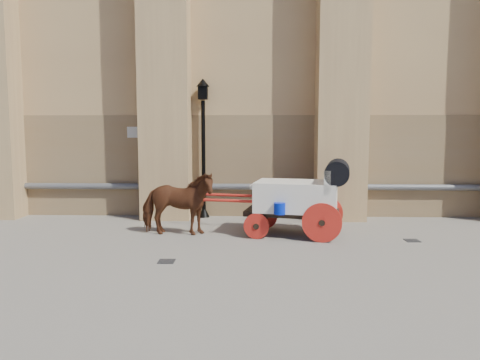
{
  "coord_description": "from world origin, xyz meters",
  "views": [
    {
      "loc": [
        1.54,
        -9.8,
        2.59
      ],
      "look_at": [
        1.2,
        1.49,
        1.36
      ],
      "focal_mm": 35.0,
      "sensor_mm": 36.0,
      "label": 1
    }
  ],
  "objects": [
    {
      "name": "drain_grate_far",
      "position": [
        5.24,
        0.99,
        0.01
      ],
      "size": [
        0.33,
        0.33,
        0.01
      ],
      "primitive_type": "cube",
      "rotation": [
        0.0,
        0.0,
        0.03
      ],
      "color": "black",
      "rests_on": "ground"
    },
    {
      "name": "drain_grate_near",
      "position": [
        -0.18,
        -0.89,
        0.01
      ],
      "size": [
        0.32,
        0.32,
        0.01
      ],
      "primitive_type": "cube",
      "rotation": [
        0.0,
        0.0,
        0.01
      ],
      "color": "black",
      "rests_on": "ground"
    },
    {
      "name": "carriage",
      "position": [
        2.71,
        1.49,
        1.01
      ],
      "size": [
        4.4,
        1.95,
        1.86
      ],
      "rotation": [
        0.0,
        0.0,
        -0.2
      ],
      "color": "black",
      "rests_on": "ground"
    },
    {
      "name": "street_lamp",
      "position": [
        0.06,
        3.8,
        2.16
      ],
      "size": [
        0.38,
        0.38,
        4.04
      ],
      "color": "black",
      "rests_on": "ground"
    },
    {
      "name": "ground",
      "position": [
        0.0,
        0.0,
        0.0
      ],
      "size": [
        90.0,
        90.0,
        0.0
      ],
      "primitive_type": "plane",
      "color": "#6C655B",
      "rests_on": "ground"
    },
    {
      "name": "horse",
      "position": [
        -0.33,
        1.43,
        0.78
      ],
      "size": [
        1.88,
        0.92,
        1.56
      ],
      "primitive_type": "imported",
      "rotation": [
        0.0,
        0.0,
        1.53
      ],
      "color": "brown",
      "rests_on": "ground"
    }
  ]
}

